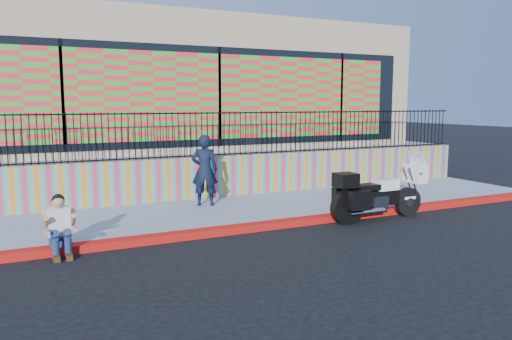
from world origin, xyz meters
TOP-DOWN VIEW (x-y plane):
  - ground at (0.00, 0.00)m, footprint 90.00×90.00m
  - red_curb at (0.00, 0.00)m, footprint 16.00×0.30m
  - sidewalk at (0.00, 1.65)m, footprint 16.00×3.00m
  - mural_wall at (0.00, 3.25)m, footprint 16.00×0.20m
  - metal_fence at (0.00, 3.25)m, footprint 15.80×0.04m
  - elevated_platform at (0.00, 8.35)m, footprint 16.00×10.00m
  - storefront_building at (0.00, 8.13)m, footprint 14.00×8.06m
  - police_motorcycle at (2.08, -0.35)m, footprint 2.45×0.81m
  - police_officer at (-1.16, 2.25)m, footprint 0.76×0.65m
  - seated_man at (-4.70, -0.13)m, footprint 0.54×0.71m

SIDE VIEW (x-z plane):
  - ground at x=0.00m, z-range 0.00..0.00m
  - red_curb at x=0.00m, z-range 0.00..0.15m
  - sidewalk at x=0.00m, z-range 0.00..0.15m
  - seated_man at x=-4.70m, z-range -0.08..0.98m
  - elevated_platform at x=0.00m, z-range 0.00..1.25m
  - police_motorcycle at x=2.08m, z-range -0.12..1.40m
  - mural_wall at x=0.00m, z-range 0.15..1.25m
  - police_officer at x=-1.16m, z-range 0.15..1.91m
  - metal_fence at x=0.00m, z-range 1.25..2.45m
  - storefront_building at x=0.00m, z-range 1.25..5.25m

